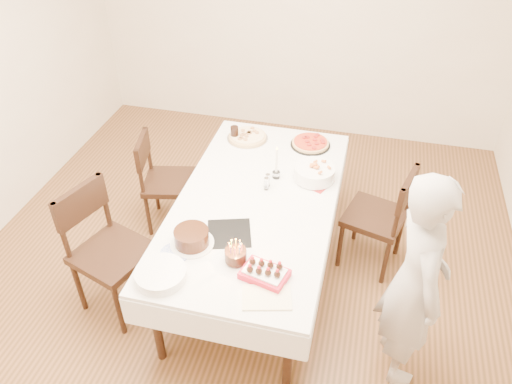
% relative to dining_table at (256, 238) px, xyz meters
% --- Properties ---
extents(floor, '(5.00, 5.00, 0.00)m').
position_rel_dining_table_xyz_m(floor, '(-0.12, -0.09, -0.38)').
color(floor, '#50351B').
rests_on(floor, ground).
extents(wall_back, '(4.50, 0.04, 2.70)m').
position_rel_dining_table_xyz_m(wall_back, '(-0.12, 2.41, 0.98)').
color(wall_back, beige).
rests_on(wall_back, floor).
extents(dining_table, '(1.82, 2.40, 0.75)m').
position_rel_dining_table_xyz_m(dining_table, '(0.00, 0.00, 0.00)').
color(dining_table, silver).
rests_on(dining_table, floor).
extents(chair_right_savory, '(0.60, 0.60, 0.95)m').
position_rel_dining_table_xyz_m(chair_right_savory, '(0.88, 0.36, 0.10)').
color(chair_right_savory, black).
rests_on(chair_right_savory, floor).
extents(chair_left_savory, '(0.55, 0.55, 0.90)m').
position_rel_dining_table_xyz_m(chair_left_savory, '(-0.88, 0.43, 0.07)').
color(chair_left_savory, black).
rests_on(chair_left_savory, floor).
extents(chair_left_dessert, '(0.66, 0.66, 1.03)m').
position_rel_dining_table_xyz_m(chair_left_dessert, '(-0.92, -0.55, 0.14)').
color(chair_left_dessert, black).
rests_on(chair_left_dessert, floor).
extents(person, '(0.51, 0.65, 1.57)m').
position_rel_dining_table_xyz_m(person, '(1.13, -0.57, 0.41)').
color(person, beige).
rests_on(person, floor).
extents(pizza_white, '(0.46, 0.46, 0.04)m').
position_rel_dining_table_xyz_m(pizza_white, '(-0.28, 0.81, 0.40)').
color(pizza_white, beige).
rests_on(pizza_white, dining_table).
extents(pizza_pepperoni, '(0.41, 0.41, 0.04)m').
position_rel_dining_table_xyz_m(pizza_pepperoni, '(0.27, 0.84, 0.40)').
color(pizza_pepperoni, red).
rests_on(pizza_pepperoni, dining_table).
extents(red_placemat, '(0.27, 0.27, 0.01)m').
position_rel_dining_table_xyz_m(red_placemat, '(0.40, 0.32, 0.38)').
color(red_placemat, '#B21E1E').
rests_on(red_placemat, dining_table).
extents(pasta_bowl, '(0.33, 0.33, 0.10)m').
position_rel_dining_table_xyz_m(pasta_bowl, '(0.37, 0.37, 0.43)').
color(pasta_bowl, white).
rests_on(pasta_bowl, dining_table).
extents(taper_candle, '(0.08, 0.08, 0.28)m').
position_rel_dining_table_xyz_m(taper_candle, '(0.08, 0.32, 0.52)').
color(taper_candle, white).
rests_on(taper_candle, dining_table).
extents(shaker_pair, '(0.11, 0.11, 0.10)m').
position_rel_dining_table_xyz_m(shaker_pair, '(0.04, 0.15, 0.43)').
color(shaker_pair, white).
rests_on(shaker_pair, dining_table).
extents(cola_glass, '(0.08, 0.08, 0.13)m').
position_rel_dining_table_xyz_m(cola_glass, '(-0.38, 0.78, 0.44)').
color(cola_glass, black).
rests_on(cola_glass, dining_table).
extents(layer_cake, '(0.36, 0.36, 0.12)m').
position_rel_dining_table_xyz_m(layer_cake, '(-0.30, -0.55, 0.43)').
color(layer_cake, '#33180C').
rests_on(layer_cake, dining_table).
extents(cake_board, '(0.37, 0.37, 0.01)m').
position_rel_dining_table_xyz_m(cake_board, '(-0.09, -0.39, 0.38)').
color(cake_board, black).
rests_on(cake_board, dining_table).
extents(birthday_cake, '(0.17, 0.17, 0.14)m').
position_rel_dining_table_xyz_m(birthday_cake, '(0.02, -0.63, 0.46)').
color(birthday_cake, '#3E2211').
rests_on(birthday_cake, dining_table).
extents(strawberry_box, '(0.32, 0.25, 0.07)m').
position_rel_dining_table_xyz_m(strawberry_box, '(0.23, -0.72, 0.41)').
color(strawberry_box, red).
rests_on(strawberry_box, dining_table).
extents(box_lid, '(0.33, 0.26, 0.02)m').
position_rel_dining_table_xyz_m(box_lid, '(0.28, -0.88, 0.38)').
color(box_lid, beige).
rests_on(box_lid, dining_table).
extents(plate_stack, '(0.37, 0.37, 0.06)m').
position_rel_dining_table_xyz_m(plate_stack, '(-0.38, -0.88, 0.41)').
color(plate_stack, white).
rests_on(plate_stack, dining_table).
extents(china_plate, '(0.22, 0.22, 0.01)m').
position_rel_dining_table_xyz_m(china_plate, '(-0.37, -0.66, 0.38)').
color(china_plate, white).
rests_on(china_plate, dining_table).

